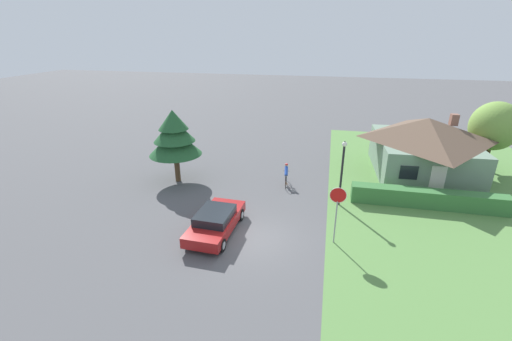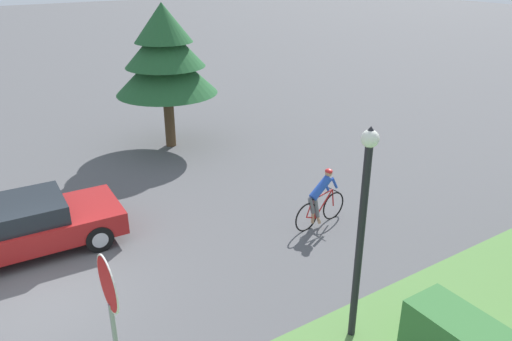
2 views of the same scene
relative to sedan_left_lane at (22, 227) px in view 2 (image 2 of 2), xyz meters
The scene contains 6 objects.
ground_plane 2.08m from the sedan_left_lane, ahead, with size 140.00×140.00×0.00m, color #515154.
sedan_left_lane is the anchor object (origin of this frame).
cyclist 7.24m from the sedan_left_lane, 67.44° to the left, with size 0.44×1.77×1.52m.
stop_sign 6.23m from the sedan_left_lane, ahead, with size 0.80×0.07×3.02m.
street_lamp 7.99m from the sedan_left_lane, 35.87° to the left, with size 0.29×0.29×4.06m.
conifer_tall_near 7.97m from the sedan_left_lane, 129.19° to the left, with size 3.55×3.55×5.05m.
Camera 2 is at (9.51, -0.77, 6.48)m, focal length 35.00 mm.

